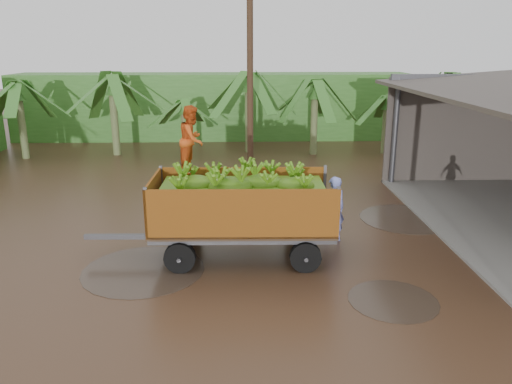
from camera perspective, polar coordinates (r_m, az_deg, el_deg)
ground at (r=13.64m, az=0.32°, el=-5.59°), size 100.00×100.00×0.00m
hedge_north at (r=28.87m, az=-4.86°, el=9.78°), size 22.00×3.00×3.60m
banana_trailer at (r=12.24m, az=-1.69°, el=-1.45°), size 6.17×2.22×3.72m
man_blue at (r=13.49m, az=8.81°, el=-1.95°), size 0.74×0.56×1.81m
utility_pole at (r=19.57m, az=-0.68°, el=13.21°), size 1.20×0.24×7.91m
banana_plants at (r=20.40m, az=-14.91°, el=6.64°), size 25.14×20.74×4.02m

